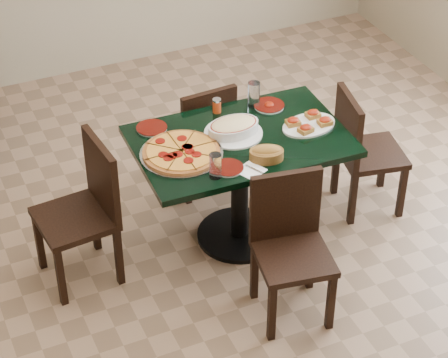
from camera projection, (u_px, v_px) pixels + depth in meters
name	position (u px, v px, depth m)	size (l,w,h in m)	color
floor	(238.00, 269.00, 5.29)	(5.50, 5.50, 0.00)	#88684E
main_table	(240.00, 164.00, 5.20)	(1.27, 0.84, 0.75)	black
chair_far	(203.00, 133.00, 5.68)	(0.40, 0.40, 0.81)	black
chair_near	(290.00, 239.00, 4.78)	(0.46, 0.46, 0.86)	black
chair_right	(361.00, 147.00, 5.52)	(0.46, 0.46, 0.84)	black
chair_left	(87.00, 205.00, 4.99)	(0.45, 0.45, 0.90)	black
pepperoni_pizza	(181.00, 152.00, 4.95)	(0.48, 0.48, 0.04)	#B6B5BD
lasagna_casserole	(233.00, 127.00, 5.10)	(0.35, 0.35, 0.09)	silver
bread_basket	(267.00, 154.00, 4.90)	(0.23, 0.19, 0.09)	brown
bruschetta_platter	(309.00, 123.00, 5.18)	(0.38, 0.29, 0.05)	silver
side_plate_near	(228.00, 168.00, 4.84)	(0.17, 0.17, 0.02)	silver
side_plate_far_r	(269.00, 105.00, 5.37)	(0.19, 0.19, 0.03)	silver
side_plate_far_l	(152.00, 128.00, 5.17)	(0.18, 0.18, 0.02)	silver
napkin_setting	(251.00, 171.00, 4.83)	(0.18, 0.18, 0.01)	white
water_glass_a	(254.00, 94.00, 5.34)	(0.08, 0.08, 0.16)	silver
water_glass_b	(215.00, 166.00, 4.74)	(0.07, 0.07, 0.15)	silver
pepper_shaker	(217.00, 105.00, 5.30)	(0.05, 0.05, 0.09)	#BD4614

